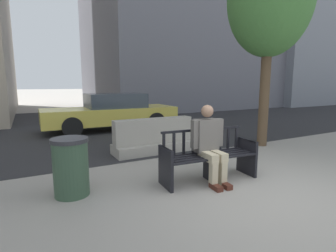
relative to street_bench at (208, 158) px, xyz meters
name	(u,v)px	position (x,y,z in m)	size (l,w,h in m)	color
ground_plane	(275,197)	(0.45, -1.05, -0.40)	(200.00, 200.00, 0.00)	gray
street_asphalt	(110,123)	(0.45, 7.65, -0.39)	(120.00, 12.00, 0.01)	#28282B
street_bench	(208,158)	(0.00, 0.00, 0.00)	(1.73, 0.66, 0.88)	black
seated_person	(209,142)	(-0.03, -0.05, 0.29)	(0.59, 0.75, 1.31)	#66605B
jersey_barrier_centre	(154,139)	(-0.02, 2.17, -0.06)	(2.01, 0.70, 0.84)	#9E998E
car_taxi_near	(112,112)	(0.03, 5.89, 0.26)	(4.74, 1.88, 1.33)	#DBC64C
trash_bin	(71,167)	(-2.20, 0.46, 0.05)	(0.54, 0.54, 0.88)	#334C38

